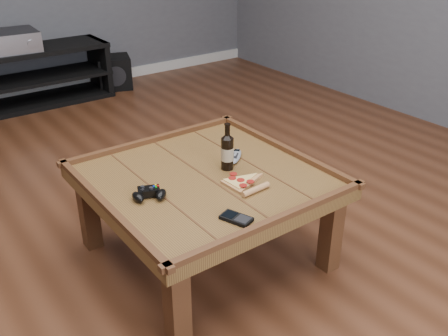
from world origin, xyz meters
TOP-DOWN VIEW (x-y plane):
  - ground at (0.00, 0.00)m, footprint 6.00×6.00m
  - baseboard at (0.00, 2.99)m, footprint 5.00×0.02m
  - coffee_table at (0.00, 0.00)m, footprint 1.03×1.03m
  - media_console at (0.00, 2.75)m, footprint 1.40×0.45m
  - beer_bottle at (0.13, -0.00)m, footprint 0.06×0.06m
  - game_controller at (-0.30, -0.03)m, footprint 0.15×0.14m
  - pizza_slice at (0.09, -0.17)m, footprint 0.18×0.27m
  - smartphone at (-0.11, -0.38)m, footprint 0.11×0.14m
  - remote_control at (0.22, 0.06)m, footprint 0.16×0.16m
  - av_receiver at (-0.11, 2.74)m, footprint 0.49×0.42m
  - subwoofer at (0.82, 2.77)m, footprint 0.39×0.39m

SIDE VIEW (x-z plane):
  - ground at x=0.00m, z-range 0.00..0.00m
  - baseboard at x=0.00m, z-range 0.00..0.10m
  - subwoofer at x=0.82m, z-range 0.00..0.31m
  - media_console at x=0.00m, z-range 0.00..0.50m
  - coffee_table at x=0.00m, z-range 0.15..0.63m
  - smartphone at x=-0.11m, z-range 0.45..0.47m
  - pizza_slice at x=0.09m, z-range 0.45..0.47m
  - remote_control at x=0.22m, z-range 0.45..0.48m
  - game_controller at x=-0.30m, z-range 0.45..0.49m
  - beer_bottle at x=0.13m, z-range 0.43..0.66m
  - av_receiver at x=-0.11m, z-range 0.50..0.66m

